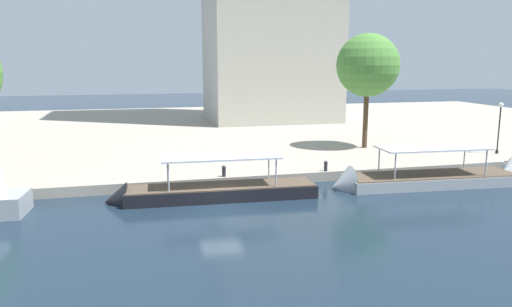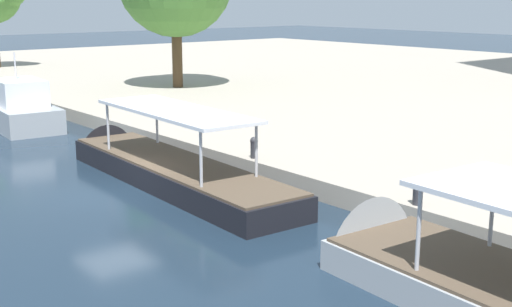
{
  "view_description": "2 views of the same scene",
  "coord_description": "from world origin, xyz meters",
  "px_view_note": "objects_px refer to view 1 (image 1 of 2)",
  "views": [
    {
      "loc": [
        -5.02,
        -28.85,
        8.96
      ],
      "look_at": [
        2.56,
        1.35,
        3.1
      ],
      "focal_mm": 34.73,
      "sensor_mm": 36.0,
      "label": 1
    },
    {
      "loc": [
        21.1,
        -10.71,
        6.71
      ],
      "look_at": [
        3.82,
        3.34,
        1.66
      ],
      "focal_mm": 48.07,
      "sensor_mm": 36.0,
      "label": 2
    }
  ],
  "objects_px": {
    "mooring_bollard_0": "(224,171)",
    "tour_boat_2": "(207,195)",
    "tree_1": "(367,65)",
    "mooring_bollard_1": "(326,166)",
    "lamp_post": "(500,121)",
    "tour_boat_3": "(414,181)"
  },
  "relations": [
    {
      "from": "lamp_post",
      "to": "tour_boat_2",
      "type": "bearing_deg",
      "value": -167.7
    },
    {
      "from": "mooring_bollard_1",
      "to": "tree_1",
      "type": "distance_m",
      "value": 13.79
    },
    {
      "from": "tour_boat_2",
      "to": "tour_boat_3",
      "type": "xyz_separation_m",
      "value": [
        15.13,
        -0.22,
        0.03
      ]
    },
    {
      "from": "tour_boat_2",
      "to": "mooring_bollard_1",
      "type": "xyz_separation_m",
      "value": [
        9.5,
        2.91,
        0.85
      ]
    },
    {
      "from": "tour_boat_2",
      "to": "tree_1",
      "type": "relative_size",
      "value": 1.28
    },
    {
      "from": "mooring_bollard_0",
      "to": "mooring_bollard_1",
      "type": "height_order",
      "value": "mooring_bollard_0"
    },
    {
      "from": "mooring_bollard_1",
      "to": "mooring_bollard_0",
      "type": "bearing_deg",
      "value": 179.36
    },
    {
      "from": "mooring_bollard_0",
      "to": "tour_boat_2",
      "type": "bearing_deg",
      "value": -119.49
    },
    {
      "from": "tour_boat_3",
      "to": "mooring_bollard_1",
      "type": "relative_size",
      "value": 17.49
    },
    {
      "from": "mooring_bollard_1",
      "to": "lamp_post",
      "type": "height_order",
      "value": "lamp_post"
    },
    {
      "from": "tour_boat_3",
      "to": "mooring_bollard_0",
      "type": "distance_m",
      "value": 13.84
    },
    {
      "from": "tree_1",
      "to": "tour_boat_2",
      "type": "bearing_deg",
      "value": -145.28
    },
    {
      "from": "tour_boat_2",
      "to": "tree_1",
      "type": "height_order",
      "value": "tree_1"
    },
    {
      "from": "tour_boat_2",
      "to": "tour_boat_3",
      "type": "height_order",
      "value": "tour_boat_3"
    },
    {
      "from": "mooring_bollard_1",
      "to": "lamp_post",
      "type": "bearing_deg",
      "value": 9.67
    },
    {
      "from": "tour_boat_3",
      "to": "mooring_bollard_1",
      "type": "distance_m",
      "value": 6.5
    },
    {
      "from": "tree_1",
      "to": "tour_boat_3",
      "type": "bearing_deg",
      "value": -99.01
    },
    {
      "from": "mooring_bollard_1",
      "to": "lamp_post",
      "type": "distance_m",
      "value": 18.12
    },
    {
      "from": "tour_boat_2",
      "to": "lamp_post",
      "type": "bearing_deg",
      "value": -164.97
    },
    {
      "from": "lamp_post",
      "to": "tree_1",
      "type": "bearing_deg",
      "value": 149.94
    },
    {
      "from": "lamp_post",
      "to": "mooring_bollard_1",
      "type": "bearing_deg",
      "value": -170.33
    },
    {
      "from": "mooring_bollard_1",
      "to": "tree_1",
      "type": "relative_size",
      "value": 0.07
    }
  ]
}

